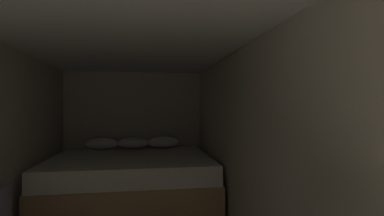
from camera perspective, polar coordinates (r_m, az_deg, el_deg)
wall_back at (r=5.01m, az=-11.17°, el=-4.63°), size 2.32×0.05×2.00m
wall_right at (r=2.54m, az=13.41°, el=-9.27°), size 0.05×5.31×2.00m
ceiling_slab at (r=2.40m, az=-13.41°, el=14.92°), size 2.32×5.31×0.05m
bed at (r=4.17m, az=-11.62°, el=-14.07°), size 2.10×1.78×0.95m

